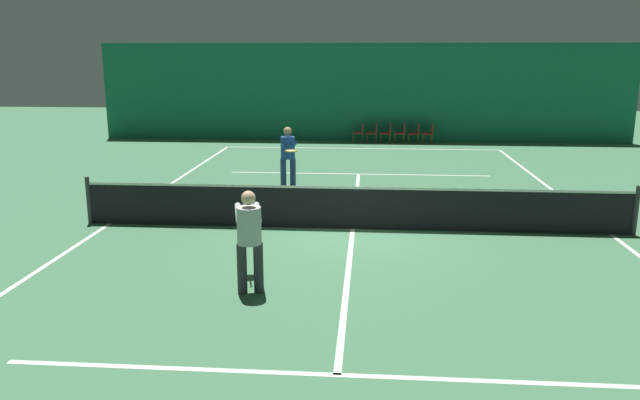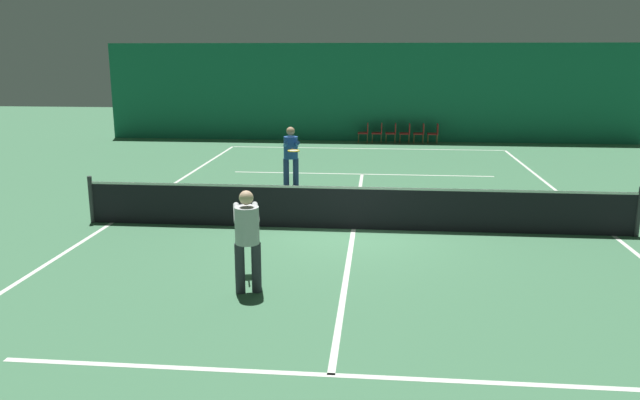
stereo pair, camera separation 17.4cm
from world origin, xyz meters
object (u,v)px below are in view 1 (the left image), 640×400
object	(u,v)px
courtside_chair_0	(360,131)
courtside_chair_1	(374,131)
player_near	(249,233)
courtside_chair_4	(415,132)
courtside_chair_3	(401,132)
courtside_chair_5	(429,132)
tennis_net	(353,206)
player_far	(288,153)
courtside_chair_2	(387,132)

from	to	relation	value
courtside_chair_0	courtside_chair_1	size ratio (longest dim) A/B	1.00
player_near	courtside_chair_4	bearing A→B (deg)	-26.38
courtside_chair_3	courtside_chair_5	xyz separation A→B (m)	(1.18, 0.00, 0.00)
tennis_net	player_far	world-z (taller)	player_far
tennis_net	courtside_chair_1	size ratio (longest dim) A/B	14.29
courtside_chair_3	courtside_chair_2	bearing A→B (deg)	-90.00
tennis_net	courtside_chair_5	xyz separation A→B (m)	(2.86, 13.64, -0.03)
player_far	courtside_chair_3	world-z (taller)	player_far
player_near	courtside_chair_2	world-z (taller)	player_near
player_near	player_far	distance (m)	7.90
player_far	courtside_chair_0	size ratio (longest dim) A/B	2.08
tennis_net	player_near	xyz separation A→B (m)	(-1.54, -3.82, 0.47)
tennis_net	courtside_chair_3	world-z (taller)	tennis_net
player_near	courtside_chair_4	world-z (taller)	player_near
player_far	courtside_chair_0	bearing A→B (deg)	156.60
courtside_chair_2	courtside_chair_5	size ratio (longest dim) A/B	1.00
courtside_chair_2	player_near	bearing A→B (deg)	-8.54
courtside_chair_2	courtside_chair_5	xyz separation A→B (m)	(1.78, 0.00, 0.00)
courtside_chair_1	courtside_chair_4	bearing A→B (deg)	90.00
player_near	courtside_chair_1	world-z (taller)	player_near
courtside_chair_1	courtside_chair_4	size ratio (longest dim) A/B	1.00
courtside_chair_1	courtside_chair_3	size ratio (longest dim) A/B	1.00
player_near	courtside_chair_1	bearing A→B (deg)	-20.72
courtside_chair_2	courtside_chair_3	bearing A→B (deg)	90.00
tennis_net	courtside_chair_1	xyz separation A→B (m)	(0.49, 13.64, -0.03)
tennis_net	courtside_chair_5	world-z (taller)	tennis_net
player_near	courtside_chair_0	size ratio (longest dim) A/B	2.00
tennis_net	player_far	size ratio (longest dim) A/B	6.86
courtside_chair_0	courtside_chair_3	bearing A→B (deg)	90.00
tennis_net	courtside_chair_4	bearing A→B (deg)	80.57
tennis_net	courtside_chair_2	world-z (taller)	tennis_net
tennis_net	courtside_chair_2	xyz separation A→B (m)	(1.08, 13.64, -0.03)
player_far	courtside_chair_1	bearing A→B (deg)	153.22
player_far	courtside_chair_4	size ratio (longest dim) A/B	2.08
courtside_chair_4	courtside_chair_0	bearing A→B (deg)	-90.00
player_far	courtside_chair_0	xyz separation A→B (m)	(1.85, 9.57, -0.53)
tennis_net	courtside_chair_4	xyz separation A→B (m)	(2.27, 13.64, -0.03)
courtside_chair_0	courtside_chair_2	distance (m)	1.18
courtside_chair_1	courtside_chair_2	distance (m)	0.59
player_near	courtside_chair_2	distance (m)	17.66
player_far	courtside_chair_0	distance (m)	9.76
courtside_chair_3	courtside_chair_5	distance (m)	1.18
courtside_chair_1	courtside_chair_2	bearing A→B (deg)	90.00
tennis_net	courtside_chair_3	size ratio (longest dim) A/B	14.29
courtside_chair_3	player_near	bearing A→B (deg)	-10.43
player_near	courtside_chair_0	bearing A→B (deg)	-18.80
player_far	courtside_chair_3	distance (m)	10.25
courtside_chair_1	courtside_chair_2	world-z (taller)	same
courtside_chair_0	courtside_chair_3	size ratio (longest dim) A/B	1.00
player_near	player_far	world-z (taller)	player_far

